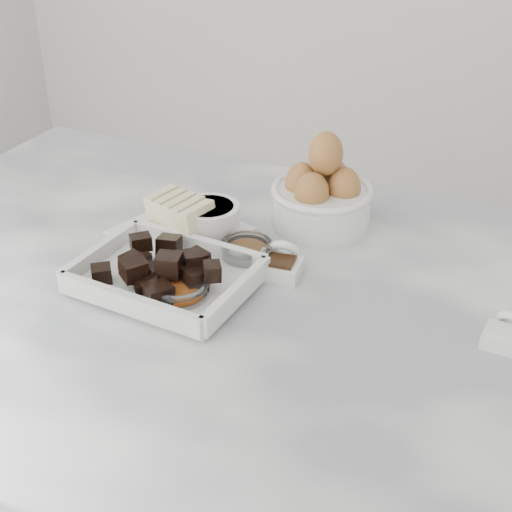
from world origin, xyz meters
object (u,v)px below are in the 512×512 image
(vanilla_spoon, at_px, (280,263))
(zest_bowl, at_px, (179,291))
(honey_bowl, at_px, (247,252))
(butter_plate, at_px, (178,223))
(chocolate_dish, at_px, (165,270))
(salt_spoon, at_px, (507,334))
(sugar_ramekin, at_px, (209,221))
(egg_bowl, at_px, (322,195))

(vanilla_spoon, bearing_deg, zest_bowl, -126.22)
(honey_bowl, distance_m, vanilla_spoon, 0.05)
(butter_plate, relative_size, vanilla_spoon, 2.57)
(chocolate_dish, bearing_deg, salt_spoon, 7.73)
(butter_plate, bearing_deg, sugar_ramekin, 20.43)
(butter_plate, xyz_separation_m, salt_spoon, (0.48, -0.06, -0.01))
(sugar_ramekin, distance_m, zest_bowl, 0.17)
(honey_bowl, height_order, vanilla_spoon, vanilla_spoon)
(sugar_ramekin, height_order, salt_spoon, sugar_ramekin)
(chocolate_dish, bearing_deg, sugar_ramekin, 92.92)
(salt_spoon, bearing_deg, zest_bowl, -167.52)
(sugar_ramekin, xyz_separation_m, egg_bowl, (0.14, 0.11, 0.02))
(egg_bowl, distance_m, honey_bowl, 0.16)
(egg_bowl, height_order, honey_bowl, egg_bowl)
(sugar_ramekin, bearing_deg, salt_spoon, -10.44)
(chocolate_dish, bearing_deg, zest_bowl, -38.05)
(salt_spoon, bearing_deg, sugar_ramekin, 169.56)
(chocolate_dish, distance_m, egg_bowl, 0.28)
(butter_plate, height_order, vanilla_spoon, butter_plate)
(chocolate_dish, bearing_deg, honey_bowl, 53.52)
(butter_plate, distance_m, zest_bowl, 0.18)
(chocolate_dish, xyz_separation_m, egg_bowl, (0.13, 0.25, 0.02))
(zest_bowl, bearing_deg, honey_bowl, 74.18)
(vanilla_spoon, relative_size, salt_spoon, 1.20)
(chocolate_dish, relative_size, egg_bowl, 1.53)
(egg_bowl, height_order, salt_spoon, egg_bowl)
(butter_plate, bearing_deg, egg_bowl, 35.48)
(chocolate_dish, xyz_separation_m, vanilla_spoon, (0.13, 0.09, -0.01))
(butter_plate, bearing_deg, chocolate_dish, -67.38)
(salt_spoon, bearing_deg, honey_bowl, 173.64)
(sugar_ramekin, bearing_deg, zest_bowl, -75.37)
(butter_plate, distance_m, egg_bowl, 0.22)
(vanilla_spoon, bearing_deg, salt_spoon, -6.43)
(salt_spoon, bearing_deg, chocolate_dish, -172.27)
(sugar_ramekin, height_order, zest_bowl, sugar_ramekin)
(egg_bowl, xyz_separation_m, honey_bowl, (-0.06, -0.15, -0.03))
(honey_bowl, bearing_deg, zest_bowl, -105.82)
(vanilla_spoon, bearing_deg, butter_plate, 170.40)
(honey_bowl, xyz_separation_m, vanilla_spoon, (0.05, -0.01, -0.00))
(egg_bowl, height_order, vanilla_spoon, egg_bowl)
(zest_bowl, height_order, salt_spoon, salt_spoon)
(butter_plate, distance_m, vanilla_spoon, 0.18)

